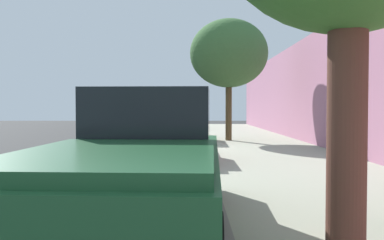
{
  "coord_description": "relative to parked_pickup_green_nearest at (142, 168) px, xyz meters",
  "views": [
    {
      "loc": [
        1.2,
        -14.6,
        1.68
      ],
      "look_at": [
        1.11,
        7.99,
        0.98
      ],
      "focal_mm": 38.24,
      "sensor_mm": 36.0,
      "label": 1
    }
  ],
  "objects": [
    {
      "name": "ground",
      "position": [
        -0.55,
        9.42,
        -0.9
      ],
      "size": [
        73.14,
        73.14,
        0.0
      ],
      "primitive_type": "plane",
      "color": "#2D2D2D"
    },
    {
      "name": "sidewalk",
      "position": [
        3.4,
        9.42,
        -0.82
      ],
      "size": [
        4.5,
        45.71,
        0.15
      ],
      "primitive_type": "cube",
      "color": "#9FA48D",
      "rests_on": "ground"
    },
    {
      "name": "curb_edge",
      "position": [
        1.07,
        9.42,
        -0.82
      ],
      "size": [
        0.16,
        45.71,
        0.15
      ],
      "primitive_type": "cube",
      "color": "gray",
      "rests_on": "ground"
    },
    {
      "name": "lane_stripe_centre",
      "position": [
        -3.12,
        8.66,
        -0.9
      ],
      "size": [
        0.14,
        44.2,
        0.01
      ],
      "color": "white",
      "rests_on": "ground"
    },
    {
      "name": "lane_stripe_bike_edge",
      "position": [
        -0.4,
        9.42,
        -0.9
      ],
      "size": [
        0.12,
        45.71,
        0.01
      ],
      "primitive_type": "cube",
      "color": "white",
      "rests_on": "ground"
    },
    {
      "name": "building_facade",
      "position": [
        5.9,
        9.42,
        1.48
      ],
      "size": [
        0.5,
        45.71,
        4.77
      ],
      "primitive_type": "cube",
      "color": "#AA6B88",
      "rests_on": "ground"
    },
    {
      "name": "parked_pickup_green_nearest",
      "position": [
        0.0,
        0.0,
        0.0
      ],
      "size": [
        2.24,
        5.4,
        1.95
      ],
      "color": "#1E512D",
      "rests_on": "ground"
    },
    {
      "name": "parked_sedan_red_second",
      "position": [
        0.09,
        7.23,
        -0.15
      ],
      "size": [
        1.87,
        4.41,
        1.52
      ],
      "color": "maroon",
      "rests_on": "ground"
    },
    {
      "name": "parked_suv_white_mid",
      "position": [
        -0.06,
        14.06,
        0.13
      ],
      "size": [
        2.05,
        4.74,
        1.99
      ],
      "color": "white",
      "rests_on": "ground"
    },
    {
      "name": "parked_sedan_dark_blue_far",
      "position": [
        0.05,
        24.07,
        -0.15
      ],
      "size": [
        1.98,
        4.47,
        1.52
      ],
      "color": "navy",
      "rests_on": "ground"
    },
    {
      "name": "bicycle_at_curb",
      "position": [
        0.61,
        18.44,
        -0.52
      ],
      "size": [
        1.75,
        0.47,
        0.78
      ],
      "color": "black",
      "rests_on": "ground"
    },
    {
      "name": "cyclist_with_backpack",
      "position": [
        0.83,
        17.99,
        0.09
      ],
      "size": [
        0.42,
        0.62,
        1.64
      ],
      "color": "#C6B284",
      "rests_on": "ground"
    },
    {
      "name": "street_tree_far_end",
      "position": [
        2.35,
        13.74,
        3.26
      ],
      "size": [
        3.59,
        3.59,
        5.6
      ],
      "color": "#4D3E23",
      "rests_on": "sidewalk"
    }
  ]
}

